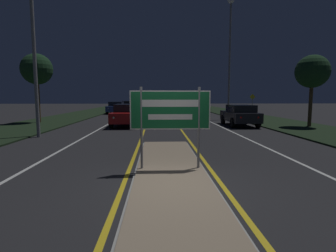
% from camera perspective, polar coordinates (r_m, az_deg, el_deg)
% --- Properties ---
extents(ground_plane, '(160.00, 160.00, 0.00)m').
position_cam_1_polar(ground_plane, '(6.36, 1.07, -13.01)').
color(ground_plane, '#232326').
extents(median_island, '(1.99, 8.94, 0.10)m').
position_cam_1_polar(median_island, '(7.56, 0.48, -9.53)').
color(median_island, '#999993').
rests_on(median_island, ground_plane).
extents(verge_left, '(5.00, 100.00, 0.08)m').
position_cam_1_polar(verge_left, '(27.63, -21.69, 1.57)').
color(verge_left, black).
rests_on(verge_left, ground_plane).
extents(verge_right, '(5.00, 100.00, 0.08)m').
position_cam_1_polar(verge_right, '(27.88, 18.36, 1.73)').
color(verge_right, black).
rests_on(verge_right, ground_plane).
extents(centre_line_yellow_left, '(0.12, 70.00, 0.01)m').
position_cam_1_polar(centre_line_yellow_left, '(31.07, -3.90, 2.41)').
color(centre_line_yellow_left, gold).
rests_on(centre_line_yellow_left, ground_plane).
extents(centre_line_yellow_right, '(0.12, 70.00, 0.01)m').
position_cam_1_polar(centre_line_yellow_right, '(31.10, 0.48, 2.42)').
color(centre_line_yellow_right, gold).
rests_on(centre_line_yellow_right, ground_plane).
extents(lane_line_white_left, '(0.12, 70.00, 0.01)m').
position_cam_1_polar(lane_line_white_left, '(31.30, -9.42, 2.36)').
color(lane_line_white_left, silver).
rests_on(lane_line_white_left, ground_plane).
extents(lane_line_white_right, '(0.12, 70.00, 0.01)m').
position_cam_1_polar(lane_line_white_right, '(31.40, 5.99, 2.43)').
color(lane_line_white_right, silver).
rests_on(lane_line_white_right, ground_plane).
extents(edge_line_white_left, '(0.10, 70.00, 0.01)m').
position_cam_1_polar(edge_line_white_left, '(31.81, -14.80, 2.30)').
color(edge_line_white_left, silver).
rests_on(edge_line_white_left, ground_plane).
extents(edge_line_white_right, '(0.10, 70.00, 0.01)m').
position_cam_1_polar(edge_line_white_right, '(31.97, 11.32, 2.41)').
color(edge_line_white_right, silver).
rests_on(edge_line_white_right, ground_plane).
extents(highway_sign, '(2.23, 0.07, 2.29)m').
position_cam_1_polar(highway_sign, '(7.28, 0.49, 2.90)').
color(highway_sign, gray).
rests_on(highway_sign, median_island).
extents(streetlight_left_near, '(0.45, 0.45, 10.69)m').
position_cam_1_polar(streetlight_left_near, '(15.85, -27.48, 20.89)').
color(streetlight_left_near, gray).
rests_on(streetlight_left_near, ground_plane).
extents(streetlight_right_near, '(0.62, 0.62, 11.14)m').
position_cam_1_polar(streetlight_right_near, '(25.94, 13.37, 18.29)').
color(streetlight_right_near, gray).
rests_on(streetlight_right_near, ground_plane).
extents(car_receding_0, '(2.00, 4.34, 1.55)m').
position_cam_1_polar(car_receding_0, '(19.96, 15.36, 2.38)').
color(car_receding_0, black).
rests_on(car_receding_0, ground_plane).
extents(car_receding_1, '(1.97, 4.42, 1.40)m').
position_cam_1_polar(car_receding_1, '(31.88, 2.76, 3.84)').
color(car_receding_1, navy).
rests_on(car_receding_1, ground_plane).
extents(car_receding_2, '(1.87, 4.77, 1.56)m').
position_cam_1_polar(car_receding_2, '(40.72, 1.69, 4.49)').
color(car_receding_2, '#B7B7BC').
rests_on(car_receding_2, ground_plane).
extents(car_approaching_0, '(1.98, 4.67, 1.59)m').
position_cam_1_polar(car_approaching_0, '(19.49, -8.98, 2.49)').
color(car_approaching_0, maroon).
rests_on(car_approaching_0, ground_plane).
extents(car_approaching_1, '(2.02, 4.73, 1.53)m').
position_cam_1_polar(car_approaching_1, '(34.51, -11.21, 4.02)').
color(car_approaching_1, navy).
rests_on(car_approaching_1, ground_plane).
extents(car_approaching_2, '(1.98, 4.73, 1.41)m').
position_cam_1_polar(car_approaching_2, '(49.39, -8.89, 4.65)').
color(car_approaching_2, black).
rests_on(car_approaching_2, ground_plane).
extents(warning_sign, '(0.60, 0.06, 2.36)m').
position_cam_1_polar(warning_sign, '(28.84, 17.87, 4.80)').
color(warning_sign, gray).
rests_on(warning_sign, verge_right).
extents(roadside_palm_left, '(2.42, 2.42, 5.44)m').
position_cam_1_polar(roadside_palm_left, '(23.55, -26.67, 10.93)').
color(roadside_palm_left, '#4C3823').
rests_on(roadside_palm_left, verge_left).
extents(roadside_palm_right, '(2.23, 2.23, 4.89)m').
position_cam_1_polar(roadside_palm_right, '(20.70, 28.92, 10.26)').
color(roadside_palm_right, '#4C3823').
rests_on(roadside_palm_right, verge_right).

